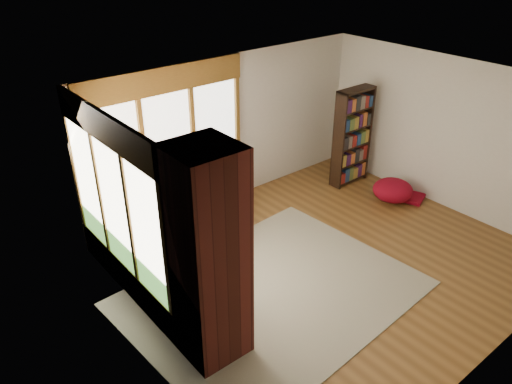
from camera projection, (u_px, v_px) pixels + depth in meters
floor at (330, 258)px, 7.52m from camera, size 5.50×5.50×0.00m
ceiling at (345, 90)px, 6.28m from camera, size 5.50×5.50×0.00m
wall_back at (229, 130)px, 8.60m from camera, size 5.50×0.04×2.60m
wall_left at (163, 255)px, 5.37m from camera, size 0.04×5.00×2.60m
wall_right at (448, 135)px, 8.43m from camera, size 0.04×5.00×2.60m
windows_back at (169, 146)px, 7.89m from camera, size 2.82×0.10×1.90m
windows_left at (116, 207)px, 6.18m from camera, size 0.10×2.62×1.90m
roller_blind at (86, 156)px, 6.57m from camera, size 0.03×0.72×0.90m
brick_chimney at (208, 258)px, 5.33m from camera, size 0.70×0.70×2.60m
sectional_sofa at (158, 238)px, 7.44m from camera, size 2.20×2.20×0.80m
area_rug at (273, 293)px, 6.80m from camera, size 3.96×3.13×0.01m
bookshelf at (352, 137)px, 9.32m from camera, size 0.80×0.27×1.86m
pouf at (393, 190)px, 9.01m from camera, size 0.85×0.85×0.39m
dog_tan at (192, 205)px, 7.37m from camera, size 0.95×0.65×0.49m
dog_brindle at (164, 240)px, 6.64m from camera, size 0.64×0.81×0.40m
throw_pillows at (158, 207)px, 7.30m from camera, size 1.98×1.68×0.45m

